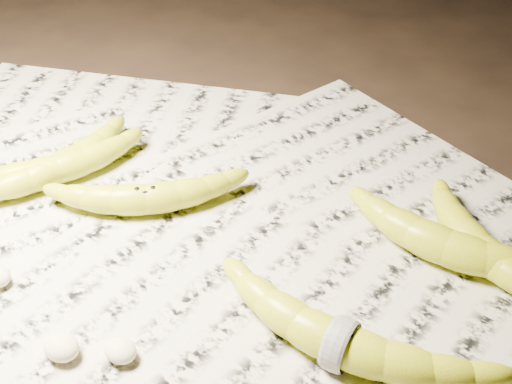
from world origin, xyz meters
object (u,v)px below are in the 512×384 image
Objects in this scene: banana_center at (146,196)px; banana_upper_a at (448,245)px; banana_left_a at (56,165)px; banana_taped at (340,341)px; banana_left_b at (57,166)px; banana_upper_b at (481,246)px.

banana_center is 0.94× the size of banana_upper_a.
banana_left_a is 0.13m from banana_center.
banana_upper_a is at bearing -62.03° from banana_left_a.
banana_taped is (0.41, -0.05, 0.00)m from banana_left_a.
banana_left_b is at bearing 169.02° from banana_taped.
banana_left_b is at bearing -133.14° from banana_upper_b.
banana_upper_b is at bearing -41.60° from banana_left_b.
banana_left_a is 0.95× the size of banana_upper_a.
banana_upper_b reaches higher than banana_left_a.
banana_left_b is 0.46m from banana_upper_a.
banana_left_a is at bearing -166.97° from banana_upper_a.
banana_center is at bearing -71.43° from banana_left_a.
banana_taped and banana_upper_a have the same top height.
banana_left_a and banana_left_b have the same top height.
banana_left_b is at bearing -89.51° from banana_left_a.
banana_taped is 1.34× the size of banana_upper_b.
banana_upper_b reaches higher than banana_left_b.
banana_left_b is 1.01× the size of banana_upper_b.
banana_taped is 1.17× the size of banana_upper_a.
banana_upper_b is (0.03, 0.02, -0.00)m from banana_upper_a.
banana_left_a is 0.46m from banana_upper_a.
banana_center is (0.13, 0.01, 0.00)m from banana_left_a.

